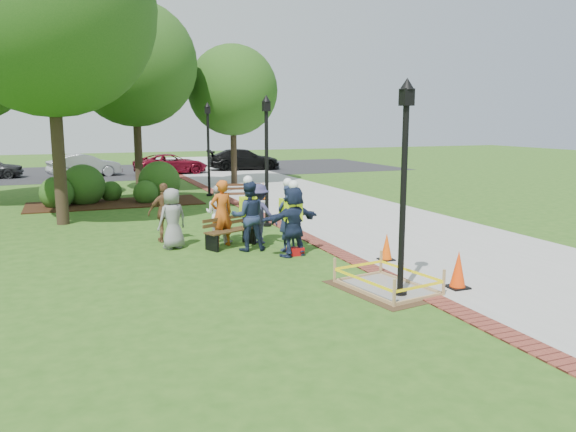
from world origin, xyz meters
name	(u,v)px	position (x,y,z in m)	size (l,w,h in m)	color
ground	(287,266)	(0.00, 0.00, 0.00)	(100.00, 100.00, 0.00)	#285116
sidewalk	(310,200)	(5.00, 10.00, 0.01)	(6.00, 60.00, 0.02)	#9E9E99
brick_edging	(238,204)	(1.75, 10.00, 0.01)	(0.50, 60.00, 0.03)	maroon
mulch_bed	(116,203)	(-3.00, 12.00, 0.02)	(7.00, 3.00, 0.05)	#381E0F
parking_lot	(143,171)	(0.00, 27.00, 0.00)	(36.00, 12.00, 0.01)	black
wet_concrete_pad	(387,278)	(1.25, -2.50, 0.23)	(2.06, 2.55, 0.55)	#47331E
bench_near	(231,238)	(-0.70, 2.48, 0.26)	(1.60, 1.08, 0.83)	#4E361A
bench_far	(241,199)	(1.75, 9.57, 0.29)	(1.73, 0.91, 0.89)	#4E291A
cone_front	(458,271)	(2.64, -3.02, 0.39)	(0.41, 0.41, 0.81)	black
cone_back	(387,247)	(2.50, -0.43, 0.34)	(0.36, 0.36, 0.70)	black
cone_far	(263,191)	(3.12, 10.82, 0.38)	(0.40, 0.40, 0.79)	black
toolbox	(295,251)	(0.59, 0.91, 0.11)	(0.42, 0.23, 0.21)	#A50C0E
lamp_near	(404,172)	(1.25, -3.00, 2.48)	(0.28, 0.28, 4.26)	black
lamp_mid	(267,151)	(1.25, 5.00, 2.48)	(0.28, 0.28, 4.26)	black
lamp_far	(208,142)	(1.25, 13.00, 2.48)	(0.28, 0.28, 4.26)	black
tree_left	(48,9)	(-5.03, 7.88, 6.93)	(6.81, 6.81, 10.35)	#3D2D1E
tree_back	(134,64)	(-1.54, 15.77, 6.06)	(5.88, 5.88, 9.01)	#3D2D1E
tree_right	(233,90)	(3.68, 17.29, 5.01)	(4.80, 4.80, 7.42)	#3D2D1E
shrub_a	(58,207)	(-5.24, 11.88, 0.00)	(1.34, 1.34, 1.34)	#204C15
shrub_b	(84,204)	(-4.22, 12.55, 0.00)	(1.79, 1.79, 1.79)	#204C15
shrub_c	(146,203)	(-1.77, 11.80, 0.00)	(1.04, 1.04, 1.04)	#204C15
shrub_d	(160,199)	(-1.06, 12.67, 0.00)	(1.82, 1.82, 1.82)	#204C15
shrub_e	(112,201)	(-3.08, 13.09, 0.00)	(0.92, 0.92, 0.92)	#204C15
casual_person_a	(172,219)	(-2.21, 2.88, 0.83)	(0.62, 0.50, 1.66)	gray
casual_person_b	(222,213)	(-0.89, 2.69, 0.92)	(0.67, 0.51, 1.85)	#BB5116
casual_person_c	(219,214)	(-0.85, 3.15, 0.83)	(0.63, 0.61, 1.67)	silver
casual_person_d	(165,213)	(-2.25, 3.83, 0.85)	(0.58, 0.41, 1.70)	brown
casual_person_e	(259,214)	(0.18, 2.65, 0.85)	(0.64, 0.62, 1.70)	#333156
hivis_worker_a	(293,219)	(0.52, 0.88, 0.97)	(0.65, 0.50, 1.97)	#17233E
hivis_worker_b	(288,215)	(0.62, 1.51, 0.97)	(0.68, 0.58, 1.96)	#192741
hivis_worker_c	(248,214)	(-0.36, 1.91, 1.00)	(0.64, 0.46, 2.03)	#1D264B
parked_car_b	(85,177)	(-3.79, 24.44, 0.00)	(4.67, 2.03, 1.52)	#A3A3A8
parked_car_c	(171,174)	(1.47, 24.27, 0.00)	(4.34, 1.89, 1.41)	maroon
parked_car_d	(244,170)	(6.73, 25.42, 0.00)	(4.85, 2.11, 1.58)	black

